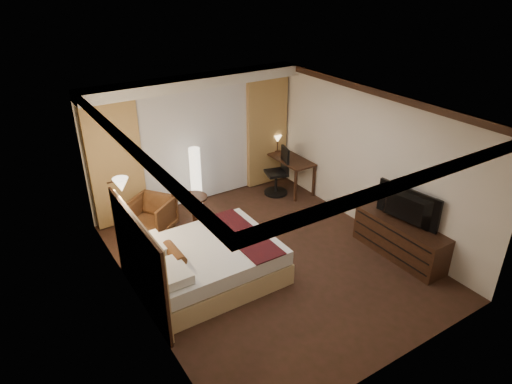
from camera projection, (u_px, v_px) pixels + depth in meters
floor at (268, 260)px, 7.93m from camera, size 4.50×5.50×0.01m
ceiling at (271, 109)px, 6.71m from camera, size 4.50×5.50×0.01m
back_wall at (194, 140)px, 9.38m from camera, size 4.50×0.02×2.70m
left_wall at (134, 230)px, 6.24m from camera, size 0.02×5.50×2.70m
right_wall at (370, 161)px, 8.41m from camera, size 0.02×5.50×2.70m
crown_molding at (271, 113)px, 6.74m from camera, size 4.50×5.50×0.12m
soffit at (196, 82)px, 8.63m from camera, size 4.50×0.50×0.20m
curtain_sheer at (196, 146)px, 9.37m from camera, size 2.48×0.04×2.45m
curtain_left_drape at (116, 164)px, 8.51m from camera, size 1.00×0.14×2.45m
curtain_right_drape at (267, 131)px, 10.14m from camera, size 1.00×0.14×2.45m
wall_sconce at (121, 185)px, 6.89m from camera, size 0.24×0.24×0.24m
bed at (209, 263)px, 7.32m from camera, size 2.17×1.69×0.63m
headboard at (140, 262)px, 6.60m from camera, size 0.12×1.99×1.50m
armchair at (151, 214)px, 8.60m from camera, size 1.00×1.01×0.76m
side_table at (194, 210)px, 8.93m from camera, size 0.53×0.53×0.58m
floor_lamp at (196, 180)px, 9.17m from camera, size 0.30×0.30×1.40m
desk at (289, 173)px, 10.25m from camera, size 0.55×1.25×0.75m
desk_lamp at (277, 144)px, 10.36m from camera, size 0.18×0.18×0.34m
office_chair at (276, 171)px, 9.95m from camera, size 0.64×0.64×1.08m
dresser at (400, 239)px, 7.91m from camera, size 0.50×1.73×0.67m
television at (404, 205)px, 7.59m from camera, size 0.82×1.25×0.15m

